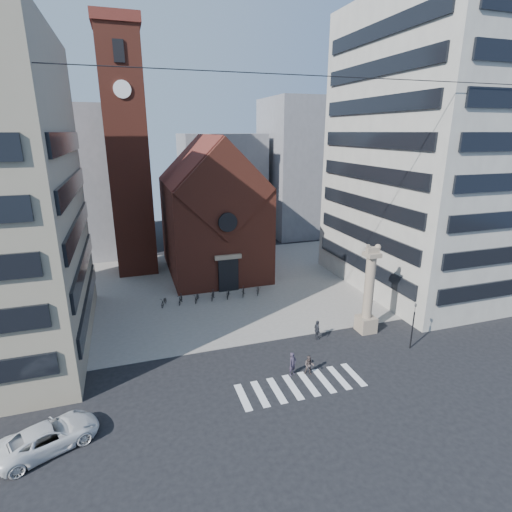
{
  "coord_description": "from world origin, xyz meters",
  "views": [
    {
      "loc": [
        -10.67,
        -26.52,
        18.34
      ],
      "look_at": [
        0.57,
        8.0,
        6.99
      ],
      "focal_mm": 28.0,
      "sensor_mm": 36.0,
      "label": 1
    }
  ],
  "objects_px": {
    "white_car": "(49,437)",
    "pedestrian_2": "(317,330)",
    "scooter_0": "(164,301)",
    "pedestrian_1": "(309,365)",
    "lion_column": "(368,298)",
    "traffic_light": "(413,325)",
    "pedestrian_0": "(293,364)"
  },
  "relations": [
    {
      "from": "white_car",
      "to": "pedestrian_2",
      "type": "distance_m",
      "value": 22.42
    },
    {
      "from": "scooter_0",
      "to": "pedestrian_1",
      "type": "bearing_deg",
      "value": -40.49
    },
    {
      "from": "lion_column",
      "to": "white_car",
      "type": "distance_m",
      "value": 27.51
    },
    {
      "from": "lion_column",
      "to": "scooter_0",
      "type": "bearing_deg",
      "value": 146.42
    },
    {
      "from": "traffic_light",
      "to": "pedestrian_0",
      "type": "distance_m",
      "value": 11.59
    },
    {
      "from": "lion_column",
      "to": "traffic_light",
      "type": "relative_size",
      "value": 2.02
    },
    {
      "from": "lion_column",
      "to": "scooter_0",
      "type": "height_order",
      "value": "lion_column"
    },
    {
      "from": "pedestrian_0",
      "to": "scooter_0",
      "type": "relative_size",
      "value": 1.03
    },
    {
      "from": "scooter_0",
      "to": "pedestrian_0",
      "type": "bearing_deg",
      "value": -43.35
    },
    {
      "from": "pedestrian_1",
      "to": "scooter_0",
      "type": "bearing_deg",
      "value": 150.1
    },
    {
      "from": "pedestrian_1",
      "to": "traffic_light",
      "type": "bearing_deg",
      "value": 35.01
    },
    {
      "from": "white_car",
      "to": "pedestrian_0",
      "type": "relative_size",
      "value": 2.97
    },
    {
      "from": "traffic_light",
      "to": "white_car",
      "type": "height_order",
      "value": "traffic_light"
    },
    {
      "from": "traffic_light",
      "to": "white_car",
      "type": "xyz_separation_m",
      "value": [
        -28.47,
        -2.97,
        -1.49
      ]
    },
    {
      "from": "pedestrian_2",
      "to": "pedestrian_1",
      "type": "bearing_deg",
      "value": 151.52
    },
    {
      "from": "pedestrian_0",
      "to": "pedestrian_2",
      "type": "distance_m",
      "value": 6.25
    },
    {
      "from": "white_car",
      "to": "pedestrian_2",
      "type": "relative_size",
      "value": 3.06
    },
    {
      "from": "pedestrian_1",
      "to": "pedestrian_2",
      "type": "height_order",
      "value": "pedestrian_2"
    },
    {
      "from": "lion_column",
      "to": "white_car",
      "type": "bearing_deg",
      "value": -165.25
    },
    {
      "from": "lion_column",
      "to": "traffic_light",
      "type": "bearing_deg",
      "value": -63.54
    },
    {
      "from": "traffic_light",
      "to": "white_car",
      "type": "distance_m",
      "value": 28.66
    },
    {
      "from": "lion_column",
      "to": "pedestrian_1",
      "type": "distance_m",
      "value": 9.93
    },
    {
      "from": "lion_column",
      "to": "pedestrian_1",
      "type": "relative_size",
      "value": 5.39
    },
    {
      "from": "lion_column",
      "to": "pedestrian_1",
      "type": "xyz_separation_m",
      "value": [
        -8.25,
        -4.85,
        -2.65
      ]
    },
    {
      "from": "traffic_light",
      "to": "scooter_0",
      "type": "distance_m",
      "value": 25.43
    },
    {
      "from": "lion_column",
      "to": "scooter_0",
      "type": "relative_size",
      "value": 4.63
    },
    {
      "from": "pedestrian_1",
      "to": "pedestrian_2",
      "type": "bearing_deg",
      "value": 87.8
    },
    {
      "from": "traffic_light",
      "to": "pedestrian_2",
      "type": "xyz_separation_m",
      "value": [
        -7.16,
        4.0,
        -1.35
      ]
    },
    {
      "from": "pedestrian_2",
      "to": "white_car",
      "type": "bearing_deg",
      "value": 112.09
    },
    {
      "from": "lion_column",
      "to": "scooter_0",
      "type": "distance_m",
      "value": 21.6
    },
    {
      "from": "white_car",
      "to": "scooter_0",
      "type": "xyz_separation_m",
      "value": [
        8.65,
        18.81,
        -0.25
      ]
    },
    {
      "from": "white_car",
      "to": "lion_column",
      "type": "bearing_deg",
      "value": -98.84
    }
  ]
}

